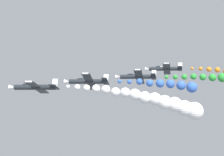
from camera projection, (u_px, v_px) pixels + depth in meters
airplane_lead at (35, 87)px, 74.78m from camera, size 9.36×10.35×3.16m
smoke_trail_lead at (163, 103)px, 72.03m from camera, size 5.49×27.18×7.13m
airplane_left_inner at (87, 81)px, 84.27m from camera, size 8.99×10.35×3.94m
smoke_trail_left_inner at (171, 85)px, 80.14m from camera, size 3.04×17.65×3.19m
airplane_right_inner at (137, 77)px, 92.99m from camera, size 9.08×10.35×3.69m
airplane_left_outer at (165, 69)px, 102.29m from camera, size 9.30×10.35×3.29m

